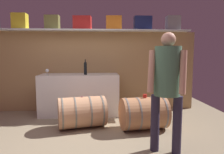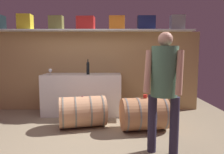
{
  "view_description": "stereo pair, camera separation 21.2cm",
  "coord_description": "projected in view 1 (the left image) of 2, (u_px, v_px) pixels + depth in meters",
  "views": [
    {
      "loc": [
        0.38,
        -3.04,
        1.39
      ],
      "look_at": [
        0.61,
        0.9,
        0.95
      ],
      "focal_mm": 33.58,
      "sensor_mm": 36.0,
      "label": 1
    },
    {
      "loc": [
        0.59,
        -3.05,
        1.39
      ],
      "look_at": [
        0.61,
        0.9,
        0.95
      ],
      "focal_mm": 33.58,
      "sensor_mm": 36.0,
      "label": 2
    }
  ],
  "objects": [
    {
      "name": "winemaker_pouring",
      "position": [
        167.0,
        80.0,
        2.86
      ],
      "size": [
        0.53,
        0.46,
        1.67
      ],
      "rotation": [
        0.0,
        0.0,
        2.75
      ],
      "color": "#2C263B",
      "rests_on": "ground"
    },
    {
      "name": "toolcase_grey",
      "position": [
        173.0,
        23.0,
        4.96
      ],
      "size": [
        0.33,
        0.27,
        0.33
      ],
      "primitive_type": "cube",
      "rotation": [
        0.0,
        0.0,
        -0.07
      ],
      "color": "gray",
      "rests_on": "high_shelf_board"
    },
    {
      "name": "high_shelf_board",
      "position": [
        83.0,
        30.0,
        4.86
      ],
      "size": [
        4.96,
        0.4,
        0.03
      ],
      "primitive_type": "cube",
      "color": "silver",
      "rests_on": "back_wall_panel"
    },
    {
      "name": "toolcase_orange",
      "position": [
        114.0,
        23.0,
        4.88
      ],
      "size": [
        0.37,
        0.31,
        0.31
      ],
      "primitive_type": "cube",
      "rotation": [
        0.0,
        0.0,
        -0.07
      ],
      "color": "orange",
      "rests_on": "high_shelf_board"
    },
    {
      "name": "toolcase_navy",
      "position": [
        143.0,
        23.0,
        4.92
      ],
      "size": [
        0.41,
        0.22,
        0.32
      ],
      "primitive_type": "cube",
      "rotation": [
        0.0,
        0.0,
        -0.0
      ],
      "color": "navy",
      "rests_on": "high_shelf_board"
    },
    {
      "name": "toolcase_yellow",
      "position": [
        20.0,
        21.0,
        4.76
      ],
      "size": [
        0.32,
        0.27,
        0.35
      ],
      "primitive_type": "cube",
      "rotation": [
        0.0,
        0.0,
        0.04
      ],
      "color": "gold",
      "rests_on": "high_shelf_board"
    },
    {
      "name": "back_wall_panel",
      "position": [
        85.0,
        71.0,
        5.12
      ],
      "size": [
        5.39,
        0.1,
        1.91
      ],
      "primitive_type": "cube",
      "color": "tan",
      "rests_on": "ground"
    },
    {
      "name": "tasting_cup",
      "position": [
        145.0,
        96.0,
        3.81
      ],
      "size": [
        0.07,
        0.07,
        0.06
      ],
      "primitive_type": "cylinder",
      "color": "red",
      "rests_on": "wine_barrel_near"
    },
    {
      "name": "toolcase_red",
      "position": [
        82.0,
        23.0,
        4.84
      ],
      "size": [
        0.42,
        0.29,
        0.3
      ],
      "primitive_type": "cube",
      "rotation": [
        0.0,
        0.0,
        -0.07
      ],
      "color": "red",
      "rests_on": "high_shelf_board"
    },
    {
      "name": "wine_bottle_dark",
      "position": [
        85.0,
        68.0,
        4.62
      ],
      "size": [
        0.07,
        0.07,
        0.34
      ],
      "color": "black",
      "rests_on": "work_cabinet"
    },
    {
      "name": "work_cabinet",
      "position": [
        80.0,
        94.0,
        4.78
      ],
      "size": [
        1.76,
        0.66,
        0.92
      ],
      "primitive_type": "cube",
      "color": "white",
      "rests_on": "ground"
    },
    {
      "name": "toolcase_olive",
      "position": [
        52.0,
        22.0,
        4.8
      ],
      "size": [
        0.33,
        0.2,
        0.32
      ],
      "primitive_type": "cube",
      "rotation": [
        0.0,
        0.0,
        -0.07
      ],
      "color": "olive",
      "rests_on": "high_shelf_board"
    },
    {
      "name": "wine_glass",
      "position": [
        47.0,
        71.0,
        4.46
      ],
      "size": [
        0.08,
        0.08,
        0.14
      ],
      "color": "white",
      "rests_on": "work_cabinet"
    },
    {
      "name": "ground_plane",
      "position": [
        79.0,
        134.0,
        3.67
      ],
      "size": [
        6.59,
        7.39,
        0.02
      ],
      "primitive_type": "cube",
      "color": "gray"
    },
    {
      "name": "wine_barrel_near",
      "position": [
        144.0,
        113.0,
        3.85
      ],
      "size": [
        0.9,
        0.69,
        0.6
      ],
      "rotation": [
        0.0,
        0.0,
        0.14
      ],
      "color": "#B1764D",
      "rests_on": "ground"
    },
    {
      "name": "wine_barrel_far",
      "position": [
        82.0,
        112.0,
        3.94
      ],
      "size": [
        0.97,
        0.76,
        0.59
      ],
      "rotation": [
        0.0,
        0.0,
        0.23
      ],
      "color": "tan",
      "rests_on": "ground"
    }
  ]
}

